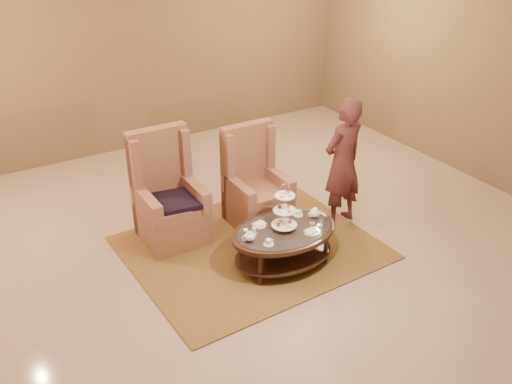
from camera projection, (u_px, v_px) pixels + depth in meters
ground at (257, 259)px, 6.88m from camera, size 8.00×8.00×0.00m
ceiling at (257, 259)px, 6.88m from camera, size 8.00×8.00×0.02m
wall_back at (127, 45)px, 9.07m from camera, size 8.00×0.04×3.50m
wall_right at (504, 68)px, 7.88m from camera, size 0.04×8.00×3.50m
rug at (251, 247)px, 7.07m from camera, size 2.97×2.50×0.02m
tea_table at (284, 236)px, 6.60m from camera, size 1.31×0.93×1.07m
armchair_left at (168, 203)px, 7.11m from camera, size 0.77×0.79×1.41m
armchair_right at (254, 191)px, 7.47m from camera, size 0.71×0.74×1.31m
person at (343, 163)px, 7.26m from camera, size 0.68×0.50×1.72m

